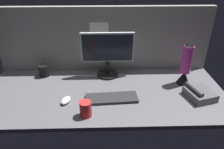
{
  "coord_description": "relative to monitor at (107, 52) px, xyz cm",
  "views": [
    {
      "loc": [
        1.38,
        -136.52,
        88.65
      ],
      "look_at": [
        0.99,
        0.0,
        14.0
      ],
      "focal_mm": 34.32,
      "sensor_mm": 36.0,
      "label": 1
    }
  ],
  "objects": [
    {
      "name": "mug_red_plastic",
      "position": [
        -14.44,
        -53.74,
        -15.65
      ],
      "size": [
        7.55,
        7.55,
        10.35
      ],
      "color": "red",
      "rests_on": "ground_plane"
    },
    {
      "name": "keyboard",
      "position": [
        2.24,
        -36.47,
        -19.82
      ],
      "size": [
        37.78,
        15.42,
        2.0
      ],
      "primitive_type": "cube",
      "rotation": [
        0.0,
        0.0,
        0.07
      ],
      "color": "#262628",
      "rests_on": "ground_plane"
    },
    {
      "name": "ground_plane",
      "position": [
        -2.47,
        -25.12,
        -22.32
      ],
      "size": [
        180.0,
        80.0,
        3.0
      ],
      "primitive_type": "cube",
      "color": "#515156"
    },
    {
      "name": "mug_black_travel",
      "position": [
        -53.95,
        -0.42,
        -15.94
      ],
      "size": [
        8.01,
        8.01,
        9.77
      ],
      "color": "black",
      "rests_on": "ground_plane"
    },
    {
      "name": "lava_lamp",
      "position": [
        60.22,
        -15.41,
        -5.9
      ],
      "size": [
        10.87,
        10.87,
        35.57
      ],
      "color": "black",
      "rests_on": "ground_plane"
    },
    {
      "name": "desk_phone",
      "position": [
        65.17,
        -36.0,
        -17.63
      ],
      "size": [
        21.51,
        22.89,
        8.8
      ],
      "color": "#4C4C51",
      "rests_on": "ground_plane"
    },
    {
      "name": "cubicle_wall_back",
      "position": [
        -2.48,
        12.38,
        6.79
      ],
      "size": [
        180.0,
        5.5,
        55.2
      ],
      "color": "gray",
      "rests_on": "ground_plane"
    },
    {
      "name": "mouse",
      "position": [
        -29.61,
        -39.09,
        -19.12
      ],
      "size": [
        8.44,
        10.91,
        3.4
      ],
      "primitive_type": "ellipsoid",
      "rotation": [
        0.0,
        0.0,
        -0.33
      ],
      "color": "silver",
      "rests_on": "ground_plane"
    },
    {
      "name": "monitor",
      "position": [
        0.0,
        0.0,
        0.0
      ],
      "size": [
        42.96,
        18.0,
        37.39
      ],
      "color": "black",
      "rests_on": "ground_plane"
    }
  ]
}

